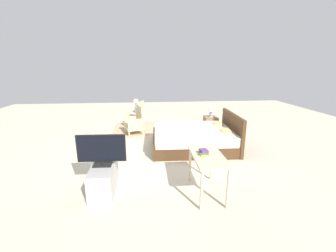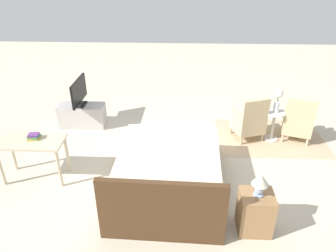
# 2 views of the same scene
# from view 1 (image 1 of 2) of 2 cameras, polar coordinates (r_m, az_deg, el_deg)

# --- Properties ---
(ground_plane) EXTENTS (16.00, 16.00, 0.00)m
(ground_plane) POSITION_cam_1_polar(r_m,az_deg,el_deg) (6.14, -2.31, -5.82)
(ground_plane) COLOR beige
(floor_rug) EXTENTS (2.10, 1.50, 0.01)m
(floor_rug) POSITION_cam_1_polar(r_m,az_deg,el_deg) (8.00, -8.39, -0.90)
(floor_rug) COLOR tan
(floor_rug) RESTS_ON ground_plane
(bed) EXTENTS (1.72, 2.23, 0.96)m
(bed) POSITION_cam_1_polar(r_m,az_deg,el_deg) (6.11, 6.93, -3.06)
(bed) COLOR #472D19
(bed) RESTS_ON ground_plane
(armchair_by_window_left) EXTENTS (0.67, 0.67, 0.92)m
(armchair_by_window_left) POSITION_cam_1_polar(r_m,az_deg,el_deg) (8.36, -7.95, 2.50)
(armchair_by_window_left) COLOR #CCB284
(armchair_by_window_left) RESTS_ON floor_rug
(armchair_by_window_right) EXTENTS (0.68, 0.68, 0.92)m
(armchair_by_window_right) POSITION_cam_1_polar(r_m,az_deg,el_deg) (7.45, -8.24, 0.91)
(armchair_by_window_right) COLOR #CCB284
(armchair_by_window_right) RESTS_ON floor_rug
(side_table) EXTENTS (0.40, 0.40, 0.61)m
(side_table) POSITION_cam_1_polar(r_m,az_deg,el_deg) (7.90, -8.02, 1.76)
(side_table) COLOR beige
(side_table) RESTS_ON ground_plane
(flower_vase) EXTENTS (0.17, 0.17, 0.48)m
(flower_vase) POSITION_cam_1_polar(r_m,az_deg,el_deg) (7.80, -8.16, 5.49)
(flower_vase) COLOR silver
(flower_vase) RESTS_ON side_table
(nightstand) EXTENTS (0.44, 0.41, 0.60)m
(nightstand) POSITION_cam_1_polar(r_m,az_deg,el_deg) (7.41, 10.71, 0.05)
(nightstand) COLOR #997047
(nightstand) RESTS_ON ground_plane
(table_lamp) EXTENTS (0.22, 0.22, 0.33)m
(table_lamp) POSITION_cam_1_polar(r_m,az_deg,el_deg) (7.29, 10.91, 3.94)
(table_lamp) COLOR #9EADC6
(table_lamp) RESTS_ON nightstand
(tv_stand) EXTENTS (0.96, 0.40, 0.48)m
(tv_stand) POSITION_cam_1_polar(r_m,az_deg,el_deg) (4.31, -15.99, -12.48)
(tv_stand) COLOR #B7B2AD
(tv_stand) RESTS_ON ground_plane
(tv_flatscreen) EXTENTS (0.21, 0.84, 0.57)m
(tv_flatscreen) POSITION_cam_1_polar(r_m,az_deg,el_deg) (4.09, -16.54, -5.80)
(tv_flatscreen) COLOR black
(tv_flatscreen) RESTS_ON tv_stand
(vanity_desk) EXTENTS (1.04, 0.52, 0.72)m
(vanity_desk) POSITION_cam_1_polar(r_m,az_deg,el_deg) (3.95, 10.06, -8.72)
(vanity_desk) COLOR beige
(vanity_desk) RESTS_ON ground_plane
(book_stack) EXTENTS (0.20, 0.17, 0.09)m
(book_stack) POSITION_cam_1_polar(r_m,az_deg,el_deg) (3.92, 9.07, -6.59)
(book_stack) COLOR #B79333
(book_stack) RESTS_ON vanity_desk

